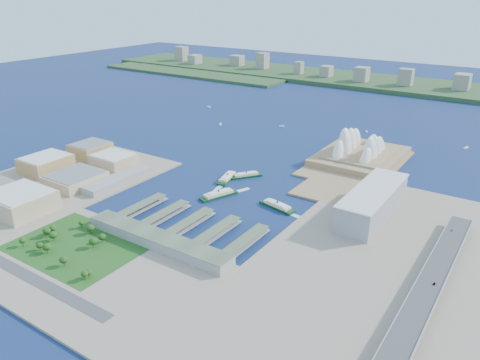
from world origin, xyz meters
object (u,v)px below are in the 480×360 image
Objects in this scene: opera_house at (361,143)px; car_b at (434,284)px; ferry_d at (277,205)px; car_c at (452,230)px; ferry_b at (246,174)px; toaster_building at (373,202)px; ferry_a at (227,176)px; ferry_c at (219,193)px.

opera_house is 43.66× the size of car_b.
car_c is at bearing -68.81° from ferry_d.
toaster_building is at bearing 29.54° from ferry_b.
opera_house is 3.26× the size of ferry_a.
toaster_building reaches higher than ferry_b.
opera_house reaches higher than ferry_c.
toaster_building reaches higher than car_c.
opera_house is 1.16× the size of toaster_building.
ferry_c is (27.49, -60.78, 0.29)m from ferry_a.
ferry_d is 13.07× the size of car_c.
opera_house is 286.85m from ferry_c.
ferry_a is 66.71m from ferry_c.
ferry_a is 31.71m from ferry_b.
toaster_building is 175.38m from car_b.
ferry_b is at bearing 173.46° from toaster_building.
car_c is (332.95, -12.45, 10.24)m from ferry_a.
toaster_building is (90.00, -200.00, -11.50)m from opera_house.
ferry_d is at bearing -157.87° from toaster_building.
car_b is (199.00, -337.31, -16.47)m from opera_house.
ferry_b is (19.09, 25.31, -0.44)m from ferry_a.
car_b reaches higher than ferry_b.
ferry_b is 316.30m from car_c.
car_b is (224.85, -90.20, 10.37)m from ferry_d.
car_b is (109.00, -137.31, -4.97)m from toaster_building.
ferry_c is 309.41m from car_c.
car_b is 124.21m from car_c.
toaster_building is at bearing 128.44° from car_b.
ferry_b is at bearing 39.81° from ferry_a.
ferry_b is at bearing 173.14° from car_c.
car_c is at bearing -48.17° from opera_house.
car_c is (191.00, -213.36, -16.54)m from opera_house.
car_c is at bearing 29.22° from ferry_b.
ferry_c is at bearing -48.34° from ferry_b.
toaster_building is 214.08m from ferry_c.
ferry_c is 13.96× the size of car_c.
opera_house is at bearing 41.59° from ferry_a.
opera_house is at bearing 91.10° from ferry_b.
ferry_c is at bearing -113.62° from opera_house.
ferry_c is at bearing 111.68° from ferry_d.
car_c reaches higher than ferry_c.
ferry_c reaches higher than ferry_b.
toaster_building is 232.45m from ferry_a.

